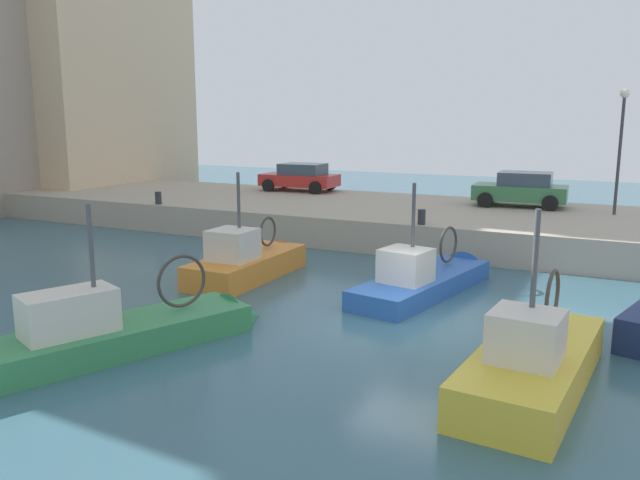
# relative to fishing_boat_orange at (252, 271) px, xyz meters

# --- Properties ---
(water_surface) EXTENTS (80.00, 80.00, 0.00)m
(water_surface) POSITION_rel_fishing_boat_orange_xyz_m (-2.35, -5.97, -0.14)
(water_surface) COLOR #386070
(water_surface) RESTS_ON ground
(quay_wall) EXTENTS (9.00, 56.00, 1.20)m
(quay_wall) POSITION_rel_fishing_boat_orange_xyz_m (9.15, -5.97, 0.46)
(quay_wall) COLOR #ADA08C
(quay_wall) RESTS_ON ground
(fishing_boat_orange) EXTENTS (5.44, 2.01, 4.14)m
(fishing_boat_orange) POSITION_rel_fishing_boat_orange_xyz_m (0.00, 0.00, 0.00)
(fishing_boat_orange) COLOR orange
(fishing_boat_orange) RESTS_ON ground
(fishing_boat_blue) EXTENTS (6.64, 2.78, 3.98)m
(fishing_boat_blue) POSITION_rel_fishing_boat_orange_xyz_m (0.82, -5.54, -0.02)
(fishing_boat_blue) COLOR #2D60B7
(fishing_boat_blue) RESTS_ON ground
(fishing_boat_yellow) EXTENTS (6.04, 2.33, 4.23)m
(fishing_boat_yellow) POSITION_rel_fishing_boat_orange_xyz_m (-4.57, -9.30, -0.03)
(fishing_boat_yellow) COLOR gold
(fishing_boat_yellow) RESTS_ON ground
(fishing_boat_green) EXTENTS (7.05, 4.10, 3.99)m
(fishing_boat_green) POSITION_rel_fishing_boat_orange_xyz_m (-6.70, -1.03, -0.00)
(fishing_boat_green) COLOR #388951
(fishing_boat_green) RESTS_ON ground
(parked_car_green) EXTENTS (2.19, 3.91, 1.48)m
(parked_car_green) POSITION_rel_fishing_boat_orange_xyz_m (11.36, -6.34, 1.81)
(parked_car_green) COLOR #387547
(parked_car_green) RESTS_ON quay_wall
(parked_car_red) EXTENTS (2.17, 3.98, 1.42)m
(parked_car_red) POSITION_rel_fishing_boat_orange_xyz_m (12.23, 4.83, 1.78)
(parked_car_red) COLOR red
(parked_car_red) RESTS_ON quay_wall
(mooring_bollard_mid) EXTENTS (0.28, 0.28, 0.55)m
(mooring_bollard_mid) POSITION_rel_fishing_boat_orange_xyz_m (5.00, -3.97, 1.33)
(mooring_bollard_mid) COLOR #2D2D33
(mooring_bollard_mid) RESTS_ON quay_wall
(mooring_bollard_north) EXTENTS (0.28, 0.28, 0.55)m
(mooring_bollard_north) POSITION_rel_fishing_boat_orange_xyz_m (5.00, 8.03, 1.33)
(mooring_bollard_north) COLOR #2D2D33
(mooring_bollard_north) RESTS_ON quay_wall
(quay_streetlamp) EXTENTS (0.36, 0.36, 4.83)m
(quay_streetlamp) POSITION_rel_fishing_boat_orange_xyz_m (10.65, -10.03, 4.31)
(quay_streetlamp) COLOR #38383D
(quay_streetlamp) RESTS_ON quay_wall
(waterfront_building_east_mid) EXTENTS (11.26, 8.53, 21.42)m
(waterfront_building_east_mid) POSITION_rel_fishing_boat_orange_xyz_m (12.28, 19.58, 10.59)
(waterfront_building_east_mid) COLOR beige
(waterfront_building_east_mid) RESTS_ON ground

